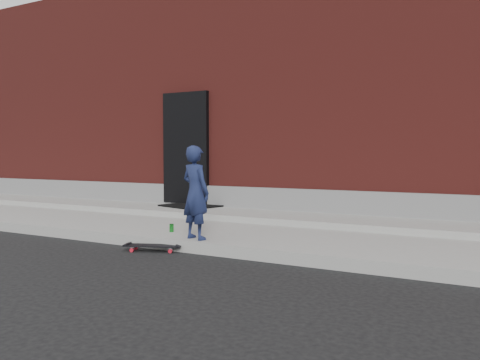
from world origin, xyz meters
The scene contains 8 objects.
ground centered at (0.00, 0.00, 0.00)m, with size 80.00×80.00×0.00m, color black.
sidewalk centered at (0.00, 1.50, 0.07)m, with size 20.00×3.00×0.15m, color gray.
apron centered at (0.00, 2.40, 0.20)m, with size 20.00×1.20×0.10m, color gray.
building centered at (0.00, 6.99, 2.50)m, with size 20.00×8.10×5.00m.
child centered at (-0.57, 0.20, 0.77)m, with size 0.45×0.30×1.24m, color #192146.
skateboard centered at (-1.03, -0.12, 0.07)m, with size 0.76×0.44×0.08m.
soda_can centered at (-1.19, 0.52, 0.21)m, with size 0.06×0.06×0.11m, color #1C8D27.
doormat centered at (-2.30, 2.67, 0.26)m, with size 1.03×0.83×0.03m, color black.
Camera 1 is at (2.80, -4.96, 1.27)m, focal length 35.00 mm.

